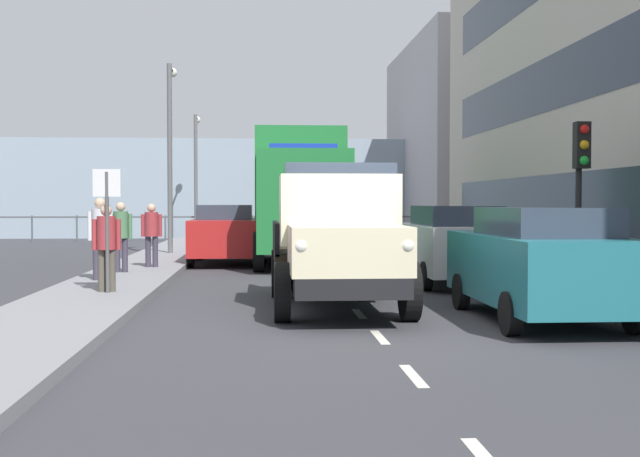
# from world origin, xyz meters

# --- Properties ---
(ground_plane) EXTENTS (80.00, 80.00, 0.00)m
(ground_plane) POSITION_xyz_m (0.00, -7.93, 0.00)
(ground_plane) COLOR #38383D
(sidewalk_left) EXTENTS (2.10, 37.36, 0.15)m
(sidewalk_left) POSITION_xyz_m (-4.64, -7.93, 0.07)
(sidewalk_left) COLOR gray
(sidewalk_left) RESTS_ON ground_plane
(sidewalk_right) EXTENTS (2.10, 37.36, 0.15)m
(sidewalk_right) POSITION_xyz_m (4.64, -7.93, 0.07)
(sidewalk_right) COLOR gray
(sidewalk_right) RESTS_ON ground_plane
(road_centreline_markings) EXTENTS (0.12, 34.25, 0.01)m
(road_centreline_markings) POSITION_xyz_m (0.00, -7.79, 0.00)
(road_centreline_markings) COLOR silver
(road_centreline_markings) RESTS_ON ground_plane
(building_far_block) EXTENTS (6.17, 13.70, 9.64)m
(building_far_block) POSITION_xyz_m (-8.78, -28.43, 4.82)
(building_far_block) COLOR #B7B2B7
(building_far_block) RESTS_ON ground_plane
(sea_horizon) EXTENTS (80.00, 0.80, 5.00)m
(sea_horizon) POSITION_xyz_m (0.00, -29.61, 2.50)
(sea_horizon) COLOR #8C9EAD
(sea_horizon) RESTS_ON ground_plane
(seawall_railing) EXTENTS (28.08, 0.08, 1.20)m
(seawall_railing) POSITION_xyz_m (-0.00, -26.01, 0.92)
(seawall_railing) COLOR #4C5156
(seawall_railing) RESTS_ON ground_plane
(truck_vintage_cream) EXTENTS (2.17, 5.64, 2.43)m
(truck_vintage_cream) POSITION_xyz_m (0.30, -1.72, 1.18)
(truck_vintage_cream) COLOR black
(truck_vintage_cream) RESTS_ON ground_plane
(lorry_cargo_green) EXTENTS (2.58, 8.20, 3.87)m
(lorry_cargo_green) POSITION_xyz_m (0.50, -12.03, 2.08)
(lorry_cargo_green) COLOR #1E7033
(lorry_cargo_green) RESTS_ON ground_plane
(car_teal_kerbside_near) EXTENTS (1.92, 4.40, 1.72)m
(car_teal_kerbside_near) POSITION_xyz_m (-2.64, -0.28, 0.90)
(car_teal_kerbside_near) COLOR #1E6670
(car_teal_kerbside_near) RESTS_ON ground_plane
(car_white_kerbside_1) EXTENTS (1.93, 4.53, 1.72)m
(car_white_kerbside_1) POSITION_xyz_m (-2.64, -5.90, 0.90)
(car_white_kerbside_1) COLOR white
(car_white_kerbside_1) RESTS_ON ground_plane
(car_red_oppositeside_0) EXTENTS (1.97, 4.67, 1.72)m
(car_red_oppositeside_0) POSITION_xyz_m (2.64, -12.28, 0.90)
(car_red_oppositeside_0) COLOR #B21E1E
(car_red_oppositeside_0) RESTS_ON ground_plane
(pedestrian_near_railing) EXTENTS (0.53, 0.34, 1.60)m
(pedestrian_near_railing) POSITION_xyz_m (4.42, -3.45, 1.09)
(pedestrian_near_railing) COLOR #4C473D
(pedestrian_near_railing) RESTS_ON sidewalk_right
(pedestrian_strolling) EXTENTS (0.53, 0.34, 1.74)m
(pedestrian_strolling) POSITION_xyz_m (4.97, -5.74, 1.18)
(pedestrian_strolling) COLOR #383342
(pedestrian_strolling) RESTS_ON sidewalk_right
(pedestrian_in_dark_coat) EXTENTS (0.53, 0.34, 1.65)m
(pedestrian_in_dark_coat) POSITION_xyz_m (4.88, -7.68, 1.12)
(pedestrian_in_dark_coat) COLOR #383342
(pedestrian_in_dark_coat) RESTS_ON sidewalk_right
(pedestrian_by_lamp) EXTENTS (0.53, 0.34, 1.61)m
(pedestrian_by_lamp) POSITION_xyz_m (4.37, -9.19, 1.09)
(pedestrian_by_lamp) COLOR #383342
(pedestrian_by_lamp) RESTS_ON sidewalk_right
(traffic_light_near) EXTENTS (0.28, 0.41, 3.20)m
(traffic_light_near) POSITION_xyz_m (-4.61, -3.66, 2.47)
(traffic_light_near) COLOR black
(traffic_light_near) RESTS_ON sidewalk_left
(lamp_post_promenade) EXTENTS (0.32, 1.14, 6.15)m
(lamp_post_promenade) POSITION_xyz_m (4.55, -15.15, 3.83)
(lamp_post_promenade) COLOR #59595B
(lamp_post_promenade) RESTS_ON sidewalk_right
(lamp_post_far) EXTENTS (0.32, 1.14, 5.64)m
(lamp_post_far) POSITION_xyz_m (4.57, -25.79, 3.57)
(lamp_post_far) COLOR #59595B
(lamp_post_far) RESTS_ON sidewalk_right
(street_sign) EXTENTS (0.50, 0.07, 2.25)m
(street_sign) POSITION_xyz_m (4.37, -3.29, 1.68)
(street_sign) COLOR #4C4C4C
(street_sign) RESTS_ON sidewalk_right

